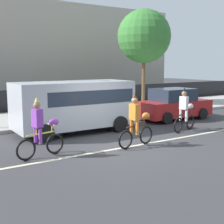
{
  "coord_description": "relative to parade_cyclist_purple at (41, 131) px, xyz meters",
  "views": [
    {
      "loc": [
        -6.18,
        -9.21,
        2.9
      ],
      "look_at": [
        0.54,
        1.2,
        1.0
      ],
      "focal_mm": 50.0,
      "sensor_mm": 36.0,
      "label": 1
    }
  ],
  "objects": [
    {
      "name": "parade_cyclist_purple",
      "position": [
        0.0,
        0.0,
        0.0
      ],
      "size": [
        1.7,
        0.55,
        1.92
      ],
      "color": "black",
      "rests_on": "ground"
    },
    {
      "name": "parked_van_silver",
      "position": [
        2.53,
        2.69,
        0.44
      ],
      "size": [
        5.0,
        2.22,
        2.18
      ],
      "color": "silver",
      "rests_on": "ground"
    },
    {
      "name": "ground_plane",
      "position": [
        2.87,
        -0.01,
        -0.84
      ],
      "size": [
        80.0,
        80.0,
        0.0
      ],
      "primitive_type": "plane",
      "color": "#38383A"
    },
    {
      "name": "fence_line",
      "position": [
        2.87,
        9.39,
        -0.14
      ],
      "size": [
        40.0,
        0.08,
        1.4
      ],
      "primitive_type": "cube",
      "color": "black",
      "rests_on": "ground"
    },
    {
      "name": "building_backdrop",
      "position": [
        3.79,
        17.99,
        3.04
      ],
      "size": [
        28.0,
        8.0,
        7.76
      ],
      "primitive_type": "cube",
      "color": "#B2A899",
      "rests_on": "ground"
    },
    {
      "name": "parade_cyclist_zebra",
      "position": [
        6.64,
        0.32,
        0.0
      ],
      "size": [
        1.68,
        0.61,
        1.92
      ],
      "color": "black",
      "rests_on": "ground"
    },
    {
      "name": "street_tree_near_lamp",
      "position": [
        10.62,
        8.22,
        3.98
      ],
      "size": [
        3.72,
        3.72,
        6.54
      ],
      "color": "brown",
      "rests_on": "sidewalk_curb"
    },
    {
      "name": "road_centre_line",
      "position": [
        2.87,
        -0.51,
        -0.84
      ],
      "size": [
        36.0,
        0.14,
        0.01
      ],
      "primitive_type": "cube",
      "color": "beige",
      "rests_on": "ground"
    },
    {
      "name": "parked_car_red",
      "position": [
        8.34,
        2.78,
        -0.06
      ],
      "size": [
        4.1,
        1.92,
        1.64
      ],
      "color": "#AD1E1E",
      "rests_on": "ground"
    },
    {
      "name": "parade_cyclist_orange",
      "position": [
        3.29,
        -0.61,
        0.0
      ],
      "size": [
        1.71,
        0.53,
        1.92
      ],
      "color": "black",
      "rests_on": "ground"
    },
    {
      "name": "sidewalk_curb",
      "position": [
        2.87,
        6.49,
        -0.77
      ],
      "size": [
        60.0,
        5.0,
        0.15
      ],
      "primitive_type": "cube",
      "color": "#ADAAA3",
      "rests_on": "ground"
    }
  ]
}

